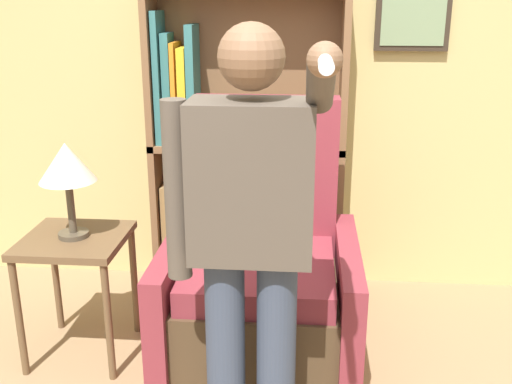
{
  "coord_description": "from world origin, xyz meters",
  "views": [
    {
      "loc": [
        0.19,
        -1.62,
        1.78
      ],
      "look_at": [
        -0.01,
        0.68,
        1.03
      ],
      "focal_mm": 42.0,
      "sensor_mm": 36.0,
      "label": 1
    }
  ],
  "objects_px": {
    "bookcase": "(225,152)",
    "armchair": "(261,287)",
    "side_table": "(76,256)",
    "table_lamp": "(67,166)",
    "person_standing": "(250,232)"
  },
  "relations": [
    {
      "from": "person_standing",
      "to": "side_table",
      "type": "bearing_deg",
      "value": 143.92
    },
    {
      "from": "armchair",
      "to": "side_table",
      "type": "height_order",
      "value": "armchair"
    },
    {
      "from": "person_standing",
      "to": "table_lamp",
      "type": "bearing_deg",
      "value": 143.92
    },
    {
      "from": "bookcase",
      "to": "armchair",
      "type": "height_order",
      "value": "bookcase"
    },
    {
      "from": "side_table",
      "to": "bookcase",
      "type": "bearing_deg",
      "value": 52.24
    },
    {
      "from": "bookcase",
      "to": "armchair",
      "type": "relative_size",
      "value": 1.42
    },
    {
      "from": "person_standing",
      "to": "side_table",
      "type": "distance_m",
      "value": 1.24
    },
    {
      "from": "bookcase",
      "to": "table_lamp",
      "type": "distance_m",
      "value": 1.06
    },
    {
      "from": "bookcase",
      "to": "table_lamp",
      "type": "relative_size",
      "value": 3.89
    },
    {
      "from": "table_lamp",
      "to": "person_standing",
      "type": "bearing_deg",
      "value": -36.08
    },
    {
      "from": "bookcase",
      "to": "person_standing",
      "type": "height_order",
      "value": "bookcase"
    },
    {
      "from": "bookcase",
      "to": "armchair",
      "type": "distance_m",
      "value": 0.98
    },
    {
      "from": "side_table",
      "to": "table_lamp",
      "type": "distance_m",
      "value": 0.47
    },
    {
      "from": "bookcase",
      "to": "table_lamp",
      "type": "bearing_deg",
      "value": -127.76
    },
    {
      "from": "armchair",
      "to": "side_table",
      "type": "distance_m",
      "value": 0.94
    }
  ]
}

